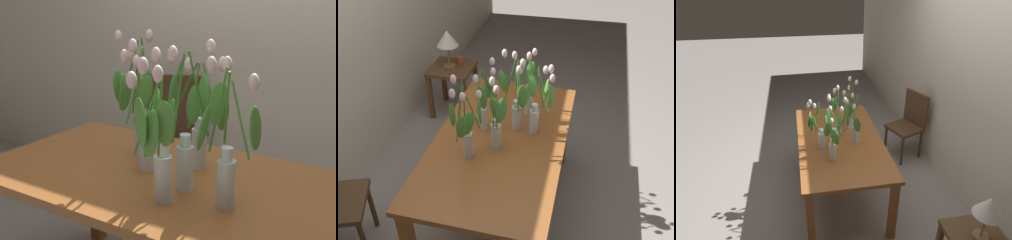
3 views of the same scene
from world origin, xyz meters
The scene contains 11 objects.
ground_plane centered at (0.00, 0.00, 0.00)m, with size 18.00×18.00×0.00m, color gray.
room_wall_rear centered at (0.00, 1.38, 1.35)m, with size 9.00×0.10×2.70m, color beige.
dining_table centered at (0.00, 0.00, 0.65)m, with size 1.60×0.90×0.74m.
tulip_vase_0 centered at (-0.24, 0.15, 0.97)m, with size 0.27×0.20×0.59m.
tulip_vase_1 centered at (0.10, 0.13, 0.94)m, with size 0.30×0.14×0.51m.
tulip_vase_2 centered at (0.15, -0.08, 0.96)m, with size 0.19×0.26×0.59m.
tulip_vase_3 centered at (0.35, -0.12, 0.95)m, with size 0.24×0.20×0.55m.
tulip_vase_4 centered at (-0.11, -0.01, 0.93)m, with size 0.15×0.14×0.57m.
tulip_vase_5 centered at (0.15, -0.25, 0.95)m, with size 0.16×0.18×0.55m.
dining_chair centered at (-0.62, 1.07, 0.52)m, with size 0.52×0.52×0.93m.
table_lamp centered at (1.30, 0.89, 0.86)m, with size 0.22×0.22×0.40m.
Camera 3 is at (2.61, -0.41, 2.39)m, focal length 30.52 mm.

